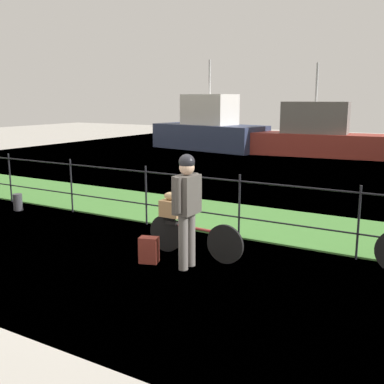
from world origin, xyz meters
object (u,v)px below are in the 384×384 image
(mooring_bollard, at_px, (18,202))
(moored_boat_far, at_px, (209,129))
(wooden_crate, at_px, (172,208))
(terrier_dog, at_px, (173,196))
(cyclist_person, at_px, (187,201))
(moored_boat_mid, at_px, (314,136))
(backpack_on_paving, at_px, (149,250))
(bicycle_main, at_px, (193,237))

(mooring_bollard, xyz_separation_m, moored_boat_far, (-2.41, 13.28, 0.76))
(wooden_crate, height_order, mooring_bollard, wooden_crate)
(terrier_dog, relative_size, mooring_bollard, 0.85)
(cyclist_person, bearing_deg, moored_boat_far, 117.47)
(mooring_bollard, bearing_deg, cyclist_person, -12.58)
(moored_boat_mid, distance_m, moored_boat_far, 5.14)
(cyclist_person, relative_size, mooring_bollard, 4.54)
(cyclist_person, distance_m, moored_boat_far, 16.24)
(wooden_crate, distance_m, backpack_on_paving, 0.79)
(terrier_dog, relative_size, backpack_on_paving, 0.79)
(moored_boat_far, bearing_deg, wooden_crate, -63.58)
(cyclist_person, height_order, moored_boat_far, moored_boat_far)
(terrier_dog, relative_size, cyclist_person, 0.19)
(bicycle_main, relative_size, moored_boat_mid, 0.26)
(cyclist_person, bearing_deg, moored_boat_mid, 99.29)
(bicycle_main, relative_size, wooden_crate, 4.95)
(bicycle_main, bearing_deg, moored_boat_far, 117.70)
(wooden_crate, xyz_separation_m, cyclist_person, (0.56, -0.46, 0.27))
(moored_boat_mid, bearing_deg, wooden_crate, -82.66)
(mooring_bollard, bearing_deg, terrier_dog, -8.42)
(wooden_crate, bearing_deg, mooring_bollard, 171.54)
(backpack_on_paving, distance_m, moored_boat_mid, 14.64)
(cyclist_person, xyz_separation_m, mooring_bollard, (-5.09, 1.14, -0.82))
(bicycle_main, xyz_separation_m, moored_boat_far, (-7.33, 13.96, 0.63))
(bicycle_main, distance_m, moored_boat_mid, 14.13)
(wooden_crate, height_order, cyclist_person, cyclist_person)
(bicycle_main, distance_m, cyclist_person, 0.83)
(moored_boat_far, bearing_deg, moored_boat_mid, -0.12)
(mooring_bollard, height_order, moored_boat_far, moored_boat_far)
(bicycle_main, xyz_separation_m, moored_boat_mid, (-2.19, 13.95, 0.51))
(wooden_crate, height_order, terrier_dog, terrier_dog)
(wooden_crate, bearing_deg, moored_boat_far, 116.42)
(bicycle_main, relative_size, mooring_bollard, 4.55)
(wooden_crate, distance_m, terrier_dog, 0.21)
(bicycle_main, height_order, mooring_bollard, bicycle_main)
(backpack_on_paving, bearing_deg, bicycle_main, -145.40)
(bicycle_main, relative_size, backpack_on_paving, 4.22)
(mooring_bollard, relative_size, moored_boat_mid, 0.06)
(mooring_bollard, distance_m, moored_boat_mid, 13.56)
(bicycle_main, bearing_deg, moored_boat_mid, 98.94)
(cyclist_person, relative_size, backpack_on_paving, 4.21)
(backpack_on_paving, relative_size, mooring_bollard, 1.08)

